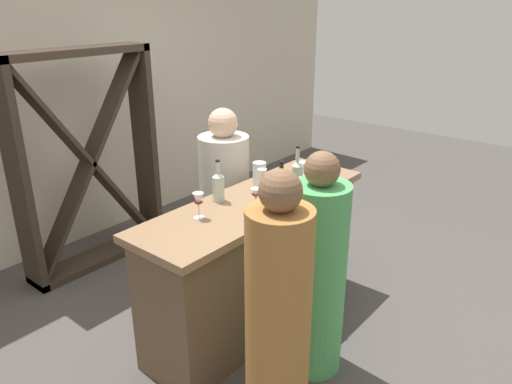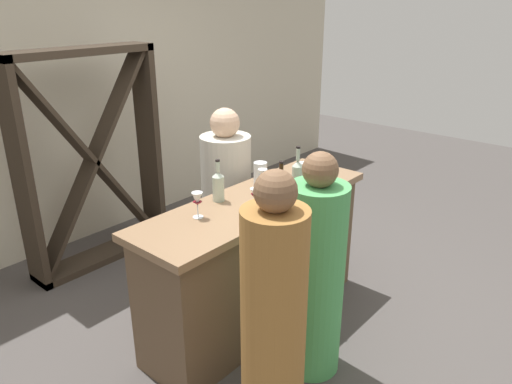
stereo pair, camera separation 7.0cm
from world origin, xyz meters
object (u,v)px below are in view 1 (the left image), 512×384
(wine_glass_near_left, at_px, (316,175))
(wine_glass_far_center, at_px, (198,201))
(wine_bottle_center_clear_pale, at_px, (297,176))
(water_pitcher, at_px, (259,174))
(person_center_guest, at_px, (278,321))
(wine_rack, at_px, (88,162))
(person_left_guest, at_px, (316,275))
(wine_bottle_second_left_amber_brown, at_px, (281,186))
(wine_glass_near_center, at_px, (256,195))
(wine_glass_far_left, at_px, (262,176))
(person_right_guest, at_px, (225,204))
(wine_glass_near_right, at_px, (303,168))
(wine_bottle_leftmost_clear_pale, at_px, (218,186))

(wine_glass_near_left, relative_size, wine_glass_far_center, 0.85)
(wine_bottle_center_clear_pale, distance_m, water_pitcher, 0.31)
(water_pitcher, bearing_deg, person_center_guest, -136.56)
(wine_rack, relative_size, person_left_guest, 1.29)
(wine_rack, height_order, wine_bottle_second_left_amber_brown, wine_rack)
(person_left_guest, bearing_deg, wine_glass_near_left, -67.89)
(person_left_guest, bearing_deg, wine_glass_near_center, -12.77)
(wine_bottle_second_left_amber_brown, xyz_separation_m, wine_glass_far_left, (0.04, 0.19, 0.01))
(wine_glass_near_center, bearing_deg, wine_bottle_second_left_amber_brown, -10.41)
(wine_rack, height_order, wine_bottle_center_clear_pale, wine_rack)
(wine_glass_near_center, xyz_separation_m, person_right_guest, (0.46, 0.70, -0.41))
(wine_glass_near_center, distance_m, wine_glass_near_right, 0.61)
(person_center_guest, bearing_deg, wine_bottle_second_left_amber_brown, -38.79)
(wine_glass_near_center, bearing_deg, person_left_guest, -89.87)
(wine_bottle_second_left_amber_brown, relative_size, person_right_guest, 0.19)
(wine_bottle_leftmost_clear_pale, relative_size, person_right_guest, 0.20)
(wine_glass_near_center, distance_m, person_right_guest, 0.93)
(person_left_guest, xyz_separation_m, person_right_guest, (0.46, 1.17, -0.01))
(wine_bottle_second_left_amber_brown, bearing_deg, wine_glass_near_left, -7.91)
(wine_rack, distance_m, person_left_guest, 2.25)
(wine_rack, bearing_deg, person_center_guest, -101.35)
(wine_glass_near_left, xyz_separation_m, person_center_guest, (-1.10, -0.51, -0.36))
(wine_glass_near_left, distance_m, wine_glass_near_right, 0.16)
(wine_glass_near_left, relative_size, water_pitcher, 0.82)
(wine_glass_near_left, distance_m, person_left_guest, 0.78)
(wine_bottle_leftmost_clear_pale, bearing_deg, wine_glass_far_center, -161.23)
(wine_bottle_center_clear_pale, distance_m, person_right_guest, 0.87)
(wine_bottle_center_clear_pale, relative_size, water_pitcher, 2.00)
(water_pitcher, bearing_deg, wine_bottle_leftmost_clear_pale, 177.04)
(water_pitcher, bearing_deg, wine_glass_near_left, -60.09)
(wine_bottle_leftmost_clear_pale, distance_m, wine_glass_far_left, 0.33)
(wine_glass_near_center, xyz_separation_m, wine_glass_far_center, (-0.32, 0.19, 0.01))
(wine_glass_near_left, distance_m, wine_glass_far_center, 0.91)
(wine_glass_far_left, height_order, person_center_guest, person_center_guest)
(wine_glass_far_center, xyz_separation_m, person_left_guest, (0.32, -0.66, -0.41))
(wine_glass_near_left, bearing_deg, person_center_guest, -155.18)
(person_left_guest, bearing_deg, wine_bottle_second_left_amber_brown, -38.97)
(wine_glass_far_center, height_order, person_center_guest, person_center_guest)
(wine_bottle_second_left_amber_brown, xyz_separation_m, wine_bottle_center_clear_pale, (0.17, -0.01, 0.02))
(wine_rack, bearing_deg, person_left_guest, -88.09)
(wine_bottle_second_left_amber_brown, distance_m, wine_glass_far_center, 0.58)
(wine_rack, xyz_separation_m, wine_glass_near_left, (0.62, -1.85, 0.13))
(wine_glass_far_left, bearing_deg, wine_glass_near_right, -15.30)
(wine_glass_near_center, relative_size, person_center_guest, 0.10)
(wine_glass_near_right, distance_m, wine_glass_far_center, 0.94)
(wine_glass_near_center, distance_m, wine_glass_far_left, 0.30)
(wine_bottle_second_left_amber_brown, bearing_deg, wine_glass_near_center, 169.59)
(wine_bottle_second_left_amber_brown, distance_m, wine_glass_near_left, 0.34)
(person_left_guest, bearing_deg, person_center_guest, 89.67)
(wine_rack, xyz_separation_m, wine_glass_near_right, (0.68, -1.70, 0.13))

